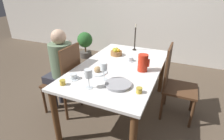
% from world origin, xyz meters
% --- Properties ---
extents(ground_plane, '(20.00, 20.00, 0.00)m').
position_xyz_m(ground_plane, '(0.00, 0.00, 0.00)').
color(ground_plane, brown).
extents(wall_back, '(10.00, 0.06, 2.60)m').
position_xyz_m(wall_back, '(0.00, 2.26, 1.30)').
color(wall_back, silver).
rests_on(wall_back, ground_plane).
extents(dining_table, '(1.01, 1.70, 0.72)m').
position_xyz_m(dining_table, '(0.00, 0.00, 0.63)').
color(dining_table, white).
rests_on(dining_table, ground_plane).
extents(chair_person_side, '(0.42, 0.42, 0.99)m').
position_xyz_m(chair_person_side, '(-0.68, -0.27, 0.51)').
color(chair_person_side, '#51331E').
rests_on(chair_person_side, ground_plane).
extents(chair_opposite, '(0.42, 0.42, 0.99)m').
position_xyz_m(chair_opposite, '(0.68, 0.25, 0.51)').
color(chair_opposite, '#51331E').
rests_on(chair_opposite, ground_plane).
extents(person_seated, '(0.39, 0.41, 1.17)m').
position_xyz_m(person_seated, '(-0.78, -0.22, 0.69)').
color(person_seated, '#33333D').
rests_on(person_seated, ground_plane).
extents(red_pitcher, '(0.15, 0.12, 0.21)m').
position_xyz_m(red_pitcher, '(0.30, -0.03, 0.83)').
color(red_pitcher, red).
rests_on(red_pitcher, dining_table).
extents(wine_glass_water, '(0.08, 0.08, 0.20)m').
position_xyz_m(wine_glass_water, '(-0.02, -0.42, 0.87)').
color(wine_glass_water, white).
rests_on(wine_glass_water, dining_table).
extents(wine_glass_juice, '(0.08, 0.08, 0.20)m').
position_xyz_m(wine_glass_juice, '(-0.08, -0.63, 0.87)').
color(wine_glass_juice, white).
rests_on(wine_glass_juice, dining_table).
extents(teacup_near_person, '(0.14, 0.14, 0.06)m').
position_xyz_m(teacup_near_person, '(-0.34, -0.53, 0.75)').
color(teacup_near_person, silver).
rests_on(teacup_near_person, dining_table).
extents(teacup_across, '(0.14, 0.14, 0.06)m').
position_xyz_m(teacup_across, '(0.06, 0.21, 0.75)').
color(teacup_across, silver).
rests_on(teacup_across, dining_table).
extents(serving_tray, '(0.27, 0.27, 0.03)m').
position_xyz_m(serving_tray, '(0.17, -0.48, 0.74)').
color(serving_tray, '#9E9EA3').
rests_on(serving_tray, dining_table).
extents(bread_plate, '(0.22, 0.22, 0.08)m').
position_xyz_m(bread_plate, '(-0.17, -0.29, 0.74)').
color(bread_plate, silver).
rests_on(bread_plate, dining_table).
extents(jam_jar_amber, '(0.06, 0.06, 0.05)m').
position_xyz_m(jam_jar_amber, '(0.40, -0.52, 0.75)').
color(jam_jar_amber, gold).
rests_on(jam_jar_amber, dining_table).
extents(jam_jar_red, '(0.06, 0.06, 0.05)m').
position_xyz_m(jam_jar_red, '(-0.36, -0.69, 0.75)').
color(jam_jar_red, gold).
rests_on(jam_jar_red, dining_table).
extents(fruit_bowl, '(0.17, 0.17, 0.11)m').
position_xyz_m(fruit_bowl, '(-0.19, 0.34, 0.77)').
color(fruit_bowl, '#9E6B3D').
rests_on(fruit_bowl, dining_table).
extents(candlestick_tall, '(0.06, 0.06, 0.41)m').
position_xyz_m(candlestick_tall, '(-0.02, 0.68, 0.89)').
color(candlestick_tall, black).
rests_on(candlestick_tall, dining_table).
extents(potted_plant, '(0.38, 0.38, 0.65)m').
position_xyz_m(potted_plant, '(-1.60, 1.70, 0.38)').
color(potted_plant, '#4C4742').
rests_on(potted_plant, ground_plane).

